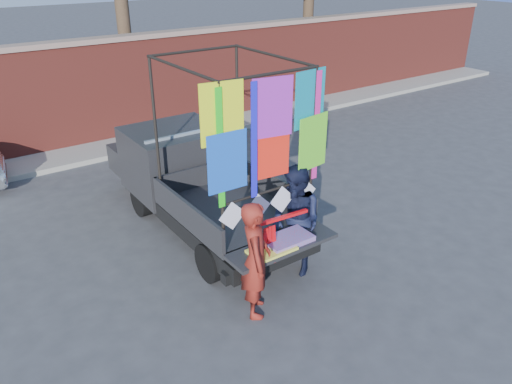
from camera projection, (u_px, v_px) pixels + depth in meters
ground at (278, 261)px, 8.00m from camera, size 90.00×90.00×0.00m
brick_wall at (110, 90)px, 12.57m from camera, size 30.00×0.45×2.61m
curb at (127, 145)px, 12.61m from camera, size 30.00×1.20×0.12m
pickup_truck at (189, 177)px, 9.03m from camera, size 1.97×4.96×3.12m
woman at (256, 260)px, 6.54m from camera, size 0.66×0.73×1.67m
man at (296, 221)px, 7.41m from camera, size 0.69×0.87×1.73m
streamer_bundle at (271, 234)px, 6.86m from camera, size 1.00×0.13×0.68m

